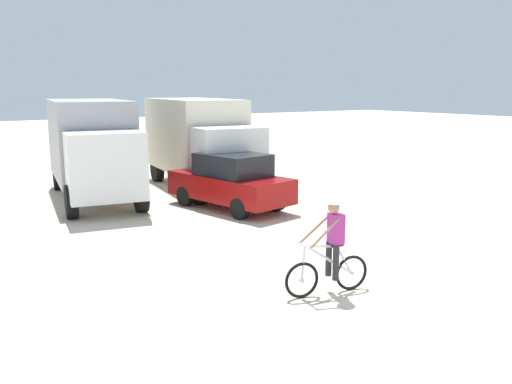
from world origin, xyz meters
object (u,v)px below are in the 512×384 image
Objects in this scene: box_truck_grey_hauler at (92,144)px; box_truck_cream_rv at (199,139)px; sedan_parked at (230,181)px; cyclist_orange_shirt at (331,250)px.

box_truck_grey_hauler is 3.96m from box_truck_cream_rv.
box_truck_cream_rv is at bearing -3.79° from box_truck_grey_hauler.
box_truck_cream_rv reaches higher than sedan_parked.
cyclist_orange_shirt reaches higher than sedan_parked.
cyclist_orange_shirt is (0.90, -11.17, -1.03)m from box_truck_grey_hauler.
sedan_parked is (3.09, -3.95, -0.99)m from box_truck_grey_hauler.
box_truck_cream_rv is 11.37m from cyclist_orange_shirt.
box_truck_cream_rv is at bearing 76.91° from sedan_parked.
box_truck_cream_rv is 1.57× the size of sedan_parked.
box_truck_grey_hauler reaches higher than cyclist_orange_shirt.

